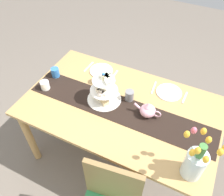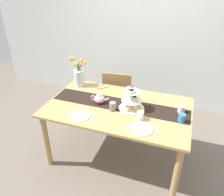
# 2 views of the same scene
# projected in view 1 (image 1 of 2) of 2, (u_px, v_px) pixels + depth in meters

# --- Properties ---
(ground_plane) EXTENTS (8.00, 8.00, 0.00)m
(ground_plane) POSITION_uv_depth(u_px,v_px,m) (119.00, 152.00, 2.59)
(ground_plane) COLOR #6B6056
(dining_table) EXTENTS (1.68, 1.01, 0.78)m
(dining_table) POSITION_uv_depth(u_px,v_px,m) (121.00, 113.00, 2.10)
(dining_table) COLOR tan
(dining_table) RESTS_ON ground_plane
(table_runner) EXTENTS (1.65, 0.29, 0.00)m
(table_runner) POSITION_uv_depth(u_px,v_px,m) (119.00, 109.00, 2.00)
(table_runner) COLOR black
(table_runner) RESTS_ON dining_table
(tiered_cake_stand) EXTENTS (0.30, 0.30, 0.30)m
(tiered_cake_stand) POSITION_uv_depth(u_px,v_px,m) (104.00, 91.00, 1.99)
(tiered_cake_stand) COLOR beige
(tiered_cake_stand) RESTS_ON table_runner
(teapot) EXTENTS (0.24, 0.13, 0.14)m
(teapot) POSITION_uv_depth(u_px,v_px,m) (148.00, 110.00, 1.91)
(teapot) COLOR #E5A8BC
(teapot) RESTS_ON table_runner
(tulip_vase) EXTENTS (0.25, 0.20, 0.41)m
(tulip_vase) POSITION_uv_depth(u_px,v_px,m) (196.00, 162.00, 1.50)
(tulip_vase) COLOR silver
(tulip_vase) RESTS_ON dining_table
(cream_jug) EXTENTS (0.08, 0.08, 0.08)m
(cream_jug) POSITION_uv_depth(u_px,v_px,m) (45.00, 85.00, 2.14)
(cream_jug) COLOR white
(cream_jug) RESTS_ON dining_table
(dinner_plate_left) EXTENTS (0.23, 0.23, 0.01)m
(dinner_plate_left) POSITION_uv_depth(u_px,v_px,m) (169.00, 92.00, 2.13)
(dinner_plate_left) COLOR white
(dinner_plate_left) RESTS_ON dining_table
(fork_left) EXTENTS (0.02, 0.15, 0.01)m
(fork_left) POSITION_uv_depth(u_px,v_px,m) (185.00, 98.00, 2.08)
(fork_left) COLOR silver
(fork_left) RESTS_ON dining_table
(knife_left) EXTENTS (0.03, 0.17, 0.01)m
(knife_left) POSITION_uv_depth(u_px,v_px,m) (154.00, 88.00, 2.17)
(knife_left) COLOR silver
(knife_left) RESTS_ON dining_table
(dinner_plate_right) EXTENTS (0.23, 0.23, 0.01)m
(dinner_plate_right) POSITION_uv_depth(u_px,v_px,m) (101.00, 71.00, 2.34)
(dinner_plate_right) COLOR white
(dinner_plate_right) RESTS_ON dining_table
(fork_right) EXTENTS (0.02, 0.15, 0.01)m
(fork_right) POSITION_uv_depth(u_px,v_px,m) (114.00, 75.00, 2.29)
(fork_right) COLOR silver
(fork_right) RESTS_ON dining_table
(knife_right) EXTENTS (0.02, 0.17, 0.01)m
(knife_right) POSITION_uv_depth(u_px,v_px,m) (89.00, 67.00, 2.38)
(knife_right) COLOR silver
(knife_right) RESTS_ON dining_table
(mug_grey) EXTENTS (0.08, 0.08, 0.09)m
(mug_grey) POSITION_uv_depth(u_px,v_px,m) (129.00, 95.00, 2.03)
(mug_grey) COLOR slate
(mug_grey) RESTS_ON table_runner
(mug_white_text) EXTENTS (0.08, 0.08, 0.09)m
(mug_white_text) POSITION_uv_depth(u_px,v_px,m) (99.00, 79.00, 2.19)
(mug_white_text) COLOR white
(mug_white_text) RESTS_ON dining_table
(mug_orange) EXTENTS (0.08, 0.08, 0.09)m
(mug_orange) POSITION_uv_depth(u_px,v_px,m) (55.00, 72.00, 2.25)
(mug_orange) COLOR #3370B7
(mug_orange) RESTS_ON dining_table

